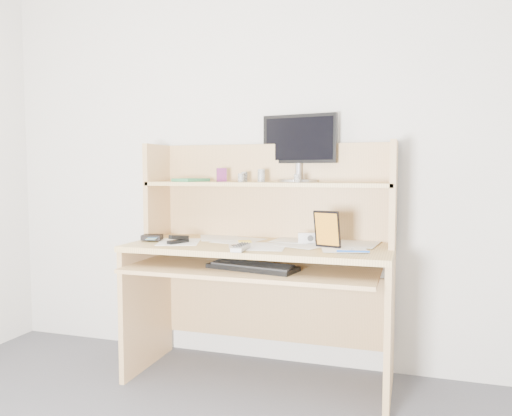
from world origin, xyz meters
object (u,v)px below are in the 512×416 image
(desk, at_px, (264,252))
(tv_remote, at_px, (241,247))
(game_case, at_px, (327,229))
(keyboard, at_px, (252,266))
(monitor, at_px, (299,146))

(desk, xyz_separation_m, tv_remote, (-0.03, -0.31, 0.07))
(desk, bearing_deg, tv_remote, -94.88)
(desk, bearing_deg, game_case, -18.51)
(keyboard, distance_m, tv_remote, 0.12)
(desk, height_order, tv_remote, desk)
(desk, bearing_deg, monitor, 50.17)
(keyboard, bearing_deg, desk, 106.25)
(game_case, bearing_deg, tv_remote, -140.79)
(tv_remote, height_order, game_case, game_case)
(tv_remote, bearing_deg, game_case, 19.62)
(tv_remote, bearing_deg, keyboard, 36.04)
(keyboard, bearing_deg, tv_remote, -127.19)
(desk, xyz_separation_m, keyboard, (0.02, -0.27, -0.03))
(tv_remote, distance_m, game_case, 0.45)
(desk, distance_m, monitor, 0.64)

